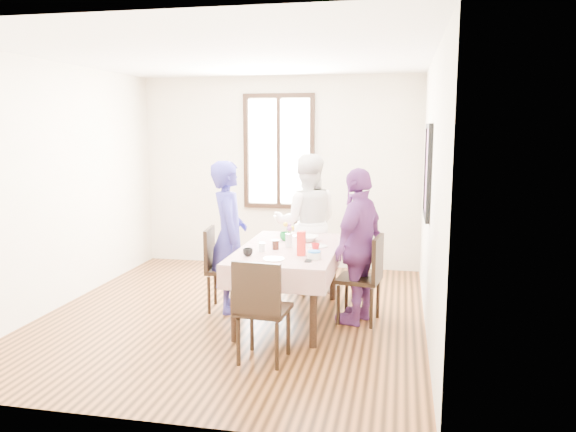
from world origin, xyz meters
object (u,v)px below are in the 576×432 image
object	(u,v)px
chair_far	(306,253)
person_right	(358,246)
person_left	(228,236)
chair_right	(359,279)
chair_left	(227,269)
chair_near	(264,309)
person_far	(306,223)
dining_table	(289,284)

from	to	relation	value
chair_far	person_right	world-z (taller)	person_right
person_left	chair_right	bearing A→B (deg)	-113.39
chair_left	chair_near	size ratio (longest dim) A/B	1.00
person_far	person_right	xyz separation A→B (m)	(0.70, -1.02, -0.04)
chair_right	chair_near	size ratio (longest dim) A/B	1.00
chair_near	person_right	bearing A→B (deg)	62.65
chair_far	person_left	size ratio (longest dim) A/B	0.55
chair_far	person_far	size ratio (longest dim) A/B	0.54
chair_right	person_right	bearing A→B (deg)	98.58
chair_left	person_left	size ratio (longest dim) A/B	0.55
dining_table	chair_near	distance (m)	1.10
chair_right	chair_near	xyz separation A→B (m)	(-0.72, -1.14, 0.00)
dining_table	chair_near	xyz separation A→B (m)	(0.00, -1.09, 0.08)
person_far	person_right	distance (m)	1.24
chair_left	chair_near	world-z (taller)	same
chair_left	chair_near	bearing A→B (deg)	22.84
person_left	person_right	bearing A→B (deg)	-113.44
chair_far	chair_near	bearing A→B (deg)	94.19
person_right	person_far	bearing A→B (deg)	-124.54
chair_left	person_left	bearing A→B (deg)	82.61
chair_right	person_far	xyz separation A→B (m)	(-0.72, 1.02, 0.38)
person_right	chair_left	bearing A→B (deg)	-73.06
dining_table	chair_left	xyz separation A→B (m)	(-0.72, 0.15, 0.08)
chair_far	person_far	xyz separation A→B (m)	(0.00, -0.02, 0.38)
dining_table	person_far	size ratio (longest dim) A/B	0.95
chair_left	person_right	world-z (taller)	person_right
chair_right	person_far	bearing A→B (deg)	43.85
chair_right	dining_table	bearing A→B (deg)	102.50
chair_near	person_left	size ratio (longest dim) A/B	0.55
chair_near	person_right	size ratio (longest dim) A/B	0.57
dining_table	person_left	bearing A→B (deg)	168.06
chair_near	person_far	bearing A→B (deg)	94.31
chair_left	chair_far	world-z (taller)	same
chair_far	chair_near	xyz separation A→B (m)	(0.00, -2.19, 0.00)
person_left	person_far	distance (m)	1.16
chair_far	person_right	distance (m)	1.31
chair_right	person_far	size ratio (longest dim) A/B	0.54
person_left	dining_table	bearing A→B (deg)	-121.35
chair_left	person_right	size ratio (longest dim) A/B	0.57
chair_right	person_left	bearing A→B (deg)	94.60
dining_table	chair_near	bearing A→B (deg)	-90.00
chair_right	person_right	size ratio (longest dim) A/B	0.57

